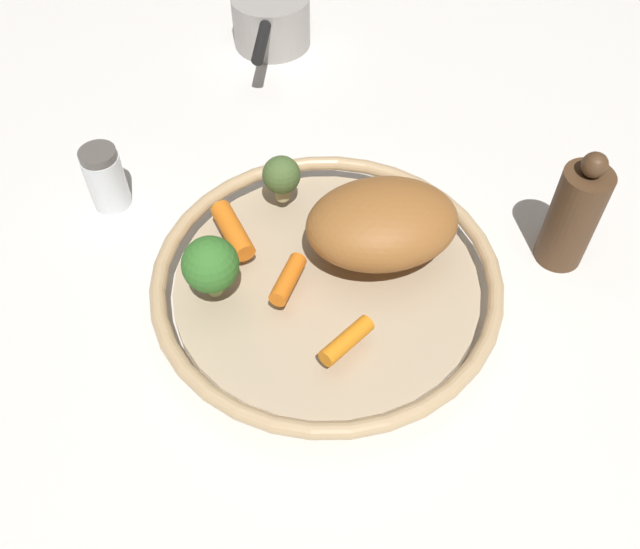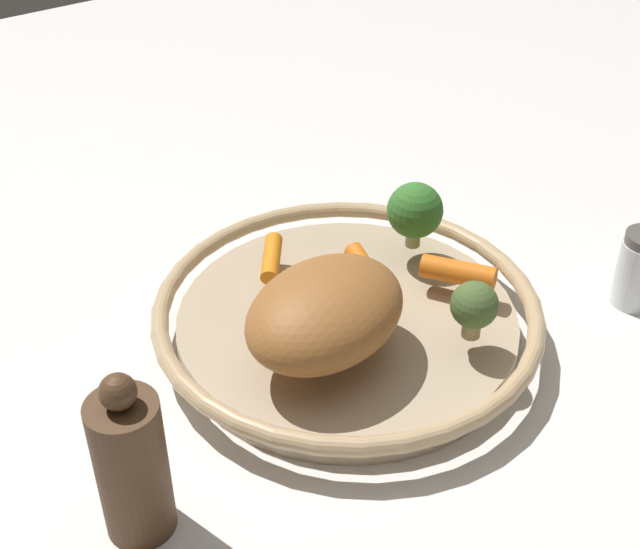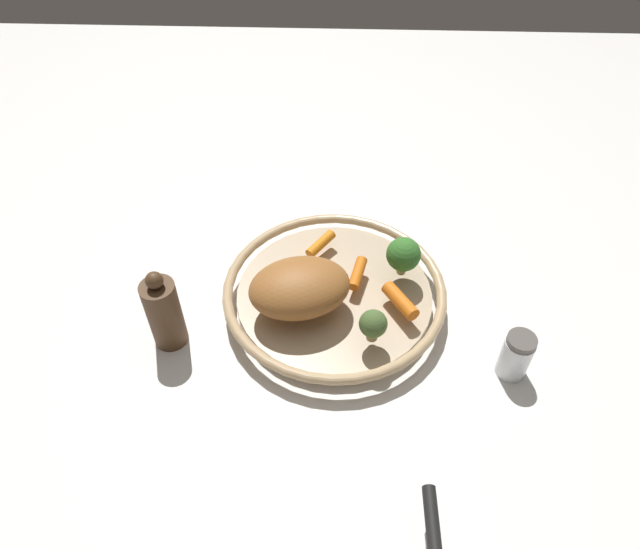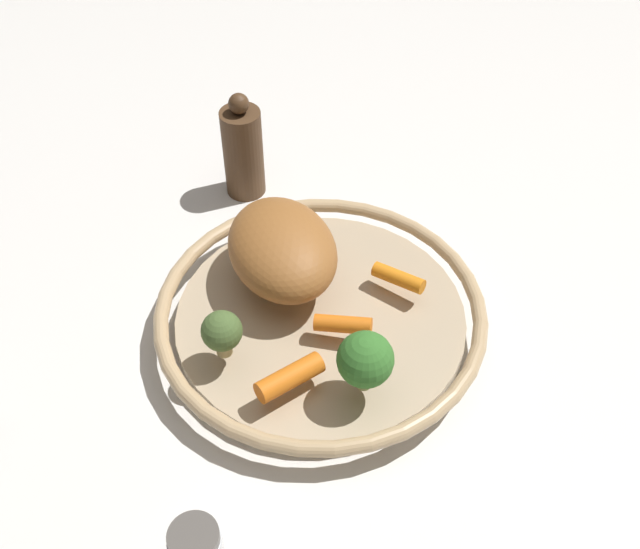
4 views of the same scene
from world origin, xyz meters
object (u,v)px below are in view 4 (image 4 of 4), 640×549
broccoli_floret_small (222,332)px  broccoli_floret_large (365,360)px  baby_carrot_near_rim (398,278)px  roast_chicken_piece (282,249)px  baby_carrot_left (343,324)px  pepper_mill (243,151)px  baby_carrot_center (290,377)px  serving_bowl (321,317)px

broccoli_floret_small → broccoli_floret_large: 0.14m
baby_carrot_near_rim → broccoli_floret_small: bearing=23.5°
roast_chicken_piece → broccoli_floret_small: roast_chicken_piece is taller
baby_carrot_left → pepper_mill: (0.10, -0.28, 0.01)m
roast_chicken_piece → baby_carrot_center: (-0.00, 0.15, -0.02)m
baby_carrot_center → serving_bowl: bearing=-110.3°
baby_carrot_near_rim → baby_carrot_center: bearing=45.4°
broccoli_floret_large → baby_carrot_near_rim: bearing=-111.8°
baby_carrot_center → pepper_mill: (0.04, -0.35, 0.01)m
serving_bowl → broccoli_floret_small: size_ratio=6.62×
broccoli_floret_large → pepper_mill: 0.37m
baby_carrot_near_rim → broccoli_floret_small: size_ratio=1.10×
baby_carrot_center → baby_carrot_near_rim: bearing=-134.6°
broccoli_floret_small → pepper_mill: (-0.02, -0.30, -0.01)m
roast_chicken_piece → baby_carrot_near_rim: (-0.12, 0.03, -0.03)m
serving_bowl → baby_carrot_near_rim: 0.09m
baby_carrot_left → broccoli_floret_small: broccoli_floret_small is taller
serving_bowl → broccoli_floret_small: broccoli_floret_small is taller
pepper_mill → roast_chicken_piece: bearing=102.1°
pepper_mill → broccoli_floret_small: bearing=86.1°
broccoli_floret_large → broccoli_floret_small: bearing=-20.5°
broccoli_floret_large → roast_chicken_piece: bearing=-65.8°
roast_chicken_piece → baby_carrot_near_rim: 0.13m
serving_bowl → baby_carrot_left: size_ratio=6.04×
baby_carrot_near_rim → broccoli_floret_large: bearing=68.2°
broccoli_floret_small → pepper_mill: pepper_mill is taller
broccoli_floret_small → baby_carrot_center: bearing=145.2°
serving_bowl → broccoli_floret_large: (-0.03, 0.11, 0.06)m
broccoli_floret_small → pepper_mill: size_ratio=0.37×
roast_chicken_piece → broccoli_floret_large: bearing=114.2°
baby_carrot_center → pepper_mill: size_ratio=0.47×
baby_carrot_left → broccoli_floret_small: bearing=9.4°
baby_carrot_left → baby_carrot_center: (0.06, 0.06, 0.00)m
roast_chicken_piece → broccoli_floret_small: 0.12m
serving_bowl → baby_carrot_left: (-0.02, 0.04, 0.03)m
baby_carrot_near_rim → baby_carrot_center: 0.17m
baby_carrot_center → baby_carrot_left: bearing=-131.9°
roast_chicken_piece → baby_carrot_center: size_ratio=2.22×
baby_carrot_near_rim → broccoli_floret_small: broccoli_floret_small is taller
broccoli_floret_large → baby_carrot_left: bearing=-79.1°
broccoli_floret_large → pepper_mill: size_ratio=0.46×
baby_carrot_center → broccoli_floret_small: broccoli_floret_small is taller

